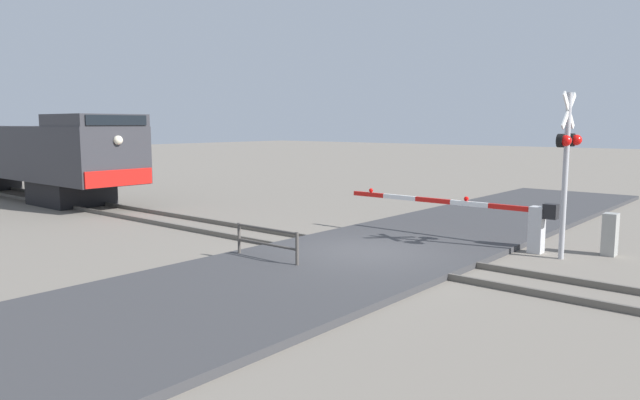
% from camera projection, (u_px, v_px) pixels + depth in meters
% --- Properties ---
extents(ground_plane, '(160.00, 160.00, 0.00)m').
position_uv_depth(ground_plane, '(368.00, 257.00, 15.47)').
color(ground_plane, slate).
extents(rail_track_left, '(0.08, 80.00, 0.15)m').
position_uv_depth(rail_track_left, '(351.00, 259.00, 14.91)').
color(rail_track_left, '#59544C').
rests_on(rail_track_left, ground_plane).
extents(rail_track_right, '(0.08, 80.00, 0.15)m').
position_uv_depth(rail_track_right, '(383.00, 250.00, 16.00)').
color(rail_track_right, '#59544C').
rests_on(rail_track_right, ground_plane).
extents(road_surface, '(36.00, 5.49, 0.15)m').
position_uv_depth(road_surface, '(368.00, 254.00, 15.46)').
color(road_surface, '#38383A').
rests_on(road_surface, ground_plane).
extents(locomotive, '(3.05, 17.66, 3.89)m').
position_uv_depth(locomotive, '(23.00, 154.00, 28.27)').
color(locomotive, black).
rests_on(locomotive, ground_plane).
extents(crossing_signal, '(1.18, 0.33, 4.31)m').
position_uv_depth(crossing_signal, '(567.00, 155.00, 14.88)').
color(crossing_signal, '#ADADB2').
rests_on(crossing_signal, ground_plane).
extents(crossing_gate, '(0.36, 6.71, 1.39)m').
position_uv_depth(crossing_gate, '(504.00, 218.00, 16.44)').
color(crossing_gate, silver).
rests_on(crossing_gate, ground_plane).
extents(utility_cabinet, '(0.39, 0.35, 1.14)m').
position_uv_depth(utility_cabinet, '(610.00, 234.00, 15.56)').
color(utility_cabinet, '#999993').
rests_on(utility_cabinet, ground_plane).
extents(guard_railing, '(0.08, 2.12, 0.95)m').
position_uv_depth(guard_railing, '(267.00, 241.00, 14.52)').
color(guard_railing, '#4C4742').
rests_on(guard_railing, ground_plane).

